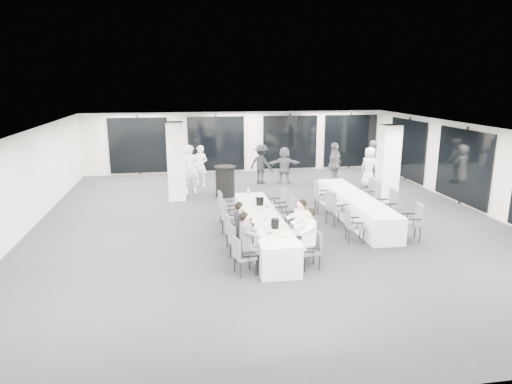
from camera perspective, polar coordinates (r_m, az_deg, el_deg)
room at (r=14.88m, az=4.31°, el=2.81°), size 14.04×16.04×2.84m
column_left at (r=16.53m, az=-9.97°, el=3.79°), size 0.60×0.60×2.80m
column_right at (r=15.88m, az=16.14°, el=3.05°), size 0.60×0.60×2.80m
banquet_table_main at (r=12.19m, az=0.83°, el=-4.57°), size 0.90×5.00×0.75m
banquet_table_side at (r=14.47m, az=12.28°, el=-1.91°), size 0.90×5.00×0.75m
cocktail_table at (r=16.96m, az=-3.88°, el=1.37°), size 0.81×0.81×1.13m
chair_main_left_near at (r=10.17m, az=-1.79°, el=-7.67°), size 0.53×0.56×0.87m
chair_main_left_second at (r=10.96m, az=-2.39°, el=-6.00°), size 0.54×0.57×0.89m
chair_main_left_mid at (r=11.62m, az=-2.82°, el=-4.78°), size 0.56×0.58×0.91m
chair_main_left_fourth at (r=12.60m, az=-3.43°, el=-2.94°), size 0.60×0.64×1.04m
chair_main_left_far at (r=13.56m, az=-3.86°, el=-1.79°), size 0.55×0.60×1.01m
chair_main_right_near at (r=10.59m, az=7.08°, el=-6.90°), size 0.48×0.52×0.87m
chair_main_right_second at (r=11.26m, az=6.02°, el=-5.58°), size 0.49×0.53×0.87m
chair_main_right_mid at (r=12.00m, az=5.04°, el=-4.09°), size 0.55×0.59×0.95m
chair_main_right_fourth at (r=12.94m, az=3.96°, el=-2.51°), size 0.56×0.62×1.03m
chair_main_right_far at (r=13.90m, az=3.00°, el=-1.38°), size 0.56×0.61×1.02m
chair_side_left_near at (r=12.44m, az=11.92°, el=-3.78°), size 0.53×0.57×0.92m
chair_side_left_mid at (r=13.70m, az=9.77°, el=-1.73°), size 0.64×0.66×1.04m
chair_side_left_far at (r=14.95m, az=8.09°, el=-0.36°), size 0.58×0.63×1.04m
chair_side_right_near at (r=12.96m, az=19.12°, el=-3.26°), size 0.61×0.64×1.03m
chair_side_right_mid at (r=14.26m, az=16.27°, el=-1.48°), size 0.53×0.59×1.04m
chair_side_right_far at (r=15.66m, az=13.80°, el=-0.01°), size 0.53×0.59×1.02m
seated_guest_a at (r=10.09m, az=-0.93°, el=-5.91°), size 0.50×0.38×1.44m
seated_guest_b at (r=10.90m, az=-1.59°, el=-4.40°), size 0.50×0.38×1.44m
seated_guest_c at (r=10.43m, az=6.31°, el=-5.34°), size 0.50×0.38×1.44m
seated_guest_d at (r=11.13m, az=5.26°, el=-4.07°), size 0.50×0.38×1.44m
standing_guest_a at (r=17.47m, az=-8.17°, el=3.22°), size 0.90×0.79×2.09m
standing_guest_c at (r=18.94m, az=0.66°, el=3.83°), size 1.31×1.26×1.86m
standing_guest_d at (r=18.56m, az=9.80°, el=3.74°), size 1.33×1.35×2.07m
standing_guest_e at (r=18.97m, az=14.01°, el=3.37°), size 0.92×1.03×1.82m
standing_guest_f at (r=19.07m, az=3.55°, el=3.67°), size 1.59×0.61×1.73m
standing_guest_g at (r=18.76m, az=-6.95°, el=3.62°), size 0.86×0.82×1.86m
standing_guest_h at (r=19.24m, az=14.36°, el=3.91°), size 1.09×1.18×2.10m
ice_bucket_near at (r=11.00m, az=2.38°, el=-3.96°), size 0.20×0.20×0.23m
ice_bucket_far at (r=13.00m, az=0.48°, el=-1.07°), size 0.23×0.23×0.26m
water_bottle_a at (r=10.44m, az=1.79°, el=-5.01°), size 0.07×0.07×0.21m
water_bottle_b at (r=12.51m, az=1.42°, el=-1.77°), size 0.07×0.07×0.22m
water_bottle_c at (r=14.05m, az=-0.94°, el=-0.01°), size 0.07×0.07×0.23m
plate_a at (r=10.63m, az=1.48°, el=-5.18°), size 0.18×0.18×0.03m
plate_b at (r=10.40m, az=3.36°, el=-5.64°), size 0.22×0.22×0.03m
plate_c at (r=11.70m, az=1.21°, el=-3.37°), size 0.21×0.21×0.03m
wine_glass at (r=10.06m, az=4.62°, el=-5.45°), size 0.08×0.08×0.21m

